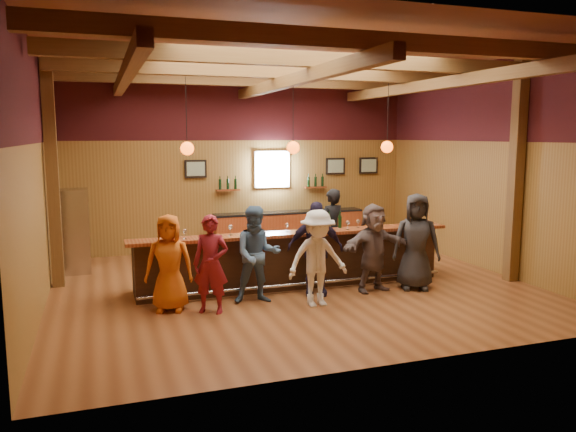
{
  "coord_description": "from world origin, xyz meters",
  "views": [
    {
      "loc": [
        -3.54,
        -10.09,
        2.94
      ],
      "look_at": [
        0.0,
        0.3,
        1.35
      ],
      "focal_mm": 35.0,
      "sensor_mm": 36.0,
      "label": 1
    }
  ],
  "objects": [
    {
      "name": "room",
      "position": [
        0.0,
        0.06,
        3.21
      ],
      "size": [
        9.04,
        9.0,
        4.52
      ],
      "color": "brown",
      "rests_on": "ground"
    },
    {
      "name": "bar_counter",
      "position": [
        0.02,
        0.15,
        0.52
      ],
      "size": [
        6.3,
        1.07,
        1.11
      ],
      "color": "black",
      "rests_on": "ground"
    },
    {
      "name": "back_bar_cabinet",
      "position": [
        1.2,
        3.72,
        0.48
      ],
      "size": [
        4.0,
        0.52,
        0.95
      ],
      "color": "maroon",
      "rests_on": "ground"
    },
    {
      "name": "window",
      "position": [
        0.8,
        3.95,
        2.05
      ],
      "size": [
        0.95,
        0.09,
        0.95
      ],
      "color": "silver",
      "rests_on": "room"
    },
    {
      "name": "framed_pictures",
      "position": [
        1.67,
        3.94,
        2.1
      ],
      "size": [
        5.35,
        0.05,
        0.45
      ],
      "color": "black",
      "rests_on": "room"
    },
    {
      "name": "wine_shelves",
      "position": [
        0.8,
        3.88,
        1.62
      ],
      "size": [
        3.0,
        0.18,
        0.3
      ],
      "color": "maroon",
      "rests_on": "room"
    },
    {
      "name": "pendant_lights",
      "position": [
        0.0,
        0.0,
        2.71
      ],
      "size": [
        4.24,
        0.24,
        1.37
      ],
      "color": "black",
      "rests_on": "room"
    },
    {
      "name": "stainless_fridge",
      "position": [
        -4.1,
        2.6,
        0.9
      ],
      "size": [
        0.7,
        0.7,
        1.8
      ],
      "primitive_type": "cube",
      "color": "silver",
      "rests_on": "ground"
    },
    {
      "name": "customer_orange",
      "position": [
        -2.47,
        -0.77,
        0.82
      ],
      "size": [
        0.91,
        0.72,
        1.64
      ],
      "primitive_type": "imported",
      "rotation": [
        0.0,
        0.0,
        -0.27
      ],
      "color": "#C55612",
      "rests_on": "ground"
    },
    {
      "name": "customer_redvest",
      "position": [
        -1.83,
        -1.1,
        0.82
      ],
      "size": [
        0.71,
        0.63,
        1.64
      ],
      "primitive_type": "imported",
      "rotation": [
        0.0,
        0.0,
        -0.48
      ],
      "color": "maroon",
      "rests_on": "ground"
    },
    {
      "name": "customer_denim",
      "position": [
        -0.94,
        -0.8,
        0.86
      ],
      "size": [
        0.92,
        0.77,
        1.72
      ],
      "primitive_type": "imported",
      "rotation": [
        0.0,
        0.0,
        -0.15
      ],
      "color": "#45658A",
      "rests_on": "ground"
    },
    {
      "name": "customer_white",
      "position": [
        -0.02,
        -1.34,
        0.84
      ],
      "size": [
        1.12,
        0.69,
        1.68
      ],
      "primitive_type": "imported",
      "rotation": [
        0.0,
        0.0,
        0.06
      ],
      "color": "silver",
      "rests_on": "ground"
    },
    {
      "name": "customer_navy",
      "position": [
        0.2,
        -0.67,
        0.87
      ],
      "size": [
        1.1,
        0.68,
        1.74
      ],
      "primitive_type": "imported",
      "rotation": [
        0.0,
        0.0,
        -0.27
      ],
      "color": "#1F1932",
      "rests_on": "ground"
    },
    {
      "name": "customer_brown",
      "position": [
        1.32,
        -0.81,
        0.84
      ],
      "size": [
        1.62,
        0.77,
        1.67
      ],
      "primitive_type": "imported",
      "rotation": [
        0.0,
        0.0,
        0.18
      ],
      "color": "#61504E",
      "rests_on": "ground"
    },
    {
      "name": "customer_dark",
      "position": [
        2.17,
        -0.92,
        0.92
      ],
      "size": [
        1.06,
        0.89,
        1.85
      ],
      "primitive_type": "imported",
      "rotation": [
        0.0,
        0.0,
        -0.39
      ],
      "color": "#28272A",
      "rests_on": "ground"
    },
    {
      "name": "bartender",
      "position": [
        1.27,
        1.07,
        0.89
      ],
      "size": [
        0.73,
        0.56,
        1.78
      ],
      "primitive_type": "imported",
      "rotation": [
        0.0,
        0.0,
        3.37
      ],
      "color": "black",
      "rests_on": "ground"
    },
    {
      "name": "ice_bucket",
      "position": [
        0.43,
        -0.07,
        1.22
      ],
      "size": [
        0.2,
        0.2,
        0.22
      ],
      "primitive_type": "cylinder",
      "color": "brown",
      "rests_on": "bar_counter"
    },
    {
      "name": "bottle_a",
      "position": [
        0.72,
        -0.09,
        1.25
      ],
      "size": [
        0.08,
        0.08,
        0.35
      ],
      "color": "black",
      "rests_on": "bar_counter"
    },
    {
      "name": "bottle_b",
      "position": [
        0.98,
        -0.02,
        1.24
      ],
      "size": [
        0.07,
        0.07,
        0.33
      ],
      "color": "black",
      "rests_on": "bar_counter"
    },
    {
      "name": "glass_a",
      "position": [
        -2.39,
        -0.17,
        1.25
      ],
      "size": [
        0.09,
        0.09,
        0.2
      ],
      "color": "silver",
      "rests_on": "bar_counter"
    },
    {
      "name": "glass_b",
      "position": [
        -2.11,
        -0.23,
        1.24
      ],
      "size": [
        0.08,
        0.08,
        0.18
      ],
      "color": "silver",
      "rests_on": "bar_counter"
    },
    {
      "name": "glass_c",
      "position": [
        -1.26,
        -0.12,
        1.25
      ],
      "size": [
        0.09,
        0.09,
        0.19
      ],
      "color": "silver",
      "rests_on": "bar_counter"
    },
    {
      "name": "glass_d",
      "position": [
        -0.83,
        -0.22,
        1.24
      ],
      "size": [
        0.08,
        0.08,
        0.18
      ],
      "color": "silver",
      "rests_on": "bar_counter"
    },
    {
      "name": "glass_e",
      "position": [
        -0.16,
        -0.12,
        1.23
      ],
      "size": [
        0.08,
        0.08,
        0.17
      ],
      "color": "silver",
      "rests_on": "bar_counter"
    },
    {
      "name": "glass_f",
      "position": [
        1.04,
        -0.27,
        1.24
      ],
      "size": [
        0.08,
        0.08,
        0.18
      ],
      "color": "silver",
      "rests_on": "bar_counter"
    },
    {
      "name": "glass_g",
      "position": [
        1.33,
        -0.11,
        1.23
      ],
      "size": [
        0.07,
        0.07,
        0.17
      ],
      "color": "silver",
      "rests_on": "bar_counter"
    },
    {
      "name": "glass_h",
      "position": [
        1.78,
        -0.15,
        1.23
      ],
      "size": [
        0.07,
        0.07,
        0.17
      ],
      "color": "silver",
      "rests_on": "bar_counter"
    }
  ]
}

